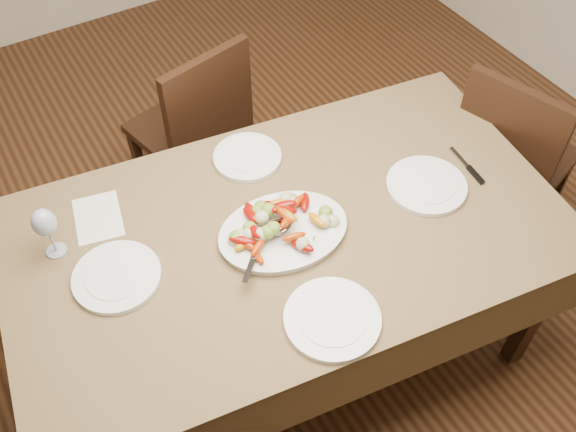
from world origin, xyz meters
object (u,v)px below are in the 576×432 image
(plate_right, at_px, (426,186))
(wine_glass, at_px, (48,231))
(chair_right, at_px, (515,157))
(plate_left, at_px, (117,277))
(plate_far, at_px, (247,157))
(dining_table, at_px, (288,292))
(chair_far, at_px, (187,128))
(plate_near, at_px, (332,319))
(serving_platter, at_px, (283,233))

(plate_right, bearing_deg, wine_glass, 161.95)
(chair_right, height_order, plate_left, chair_right)
(plate_left, distance_m, plate_far, 0.65)
(dining_table, relative_size, chair_right, 1.94)
(chair_right, relative_size, plate_right, 3.40)
(chair_far, xyz_separation_m, plate_near, (-0.10, -1.29, 0.29))
(dining_table, bearing_deg, plate_left, 169.95)
(plate_left, bearing_deg, plate_right, -10.03)
(chair_far, height_order, wine_glass, wine_glass)
(plate_far, height_order, wine_glass, wine_glass)
(plate_left, bearing_deg, dining_table, -10.05)
(chair_far, relative_size, plate_left, 3.47)
(plate_near, xyz_separation_m, wine_glass, (-0.61, 0.67, 0.09))
(serving_platter, height_order, plate_right, serving_platter)
(wine_glass, bearing_deg, chair_right, -8.03)
(plate_near, height_order, wine_glass, wine_glass)
(serving_platter, height_order, plate_far, serving_platter)
(dining_table, height_order, plate_far, plate_far)
(plate_left, height_order, wine_glass, wine_glass)
(plate_left, relative_size, wine_glass, 1.34)
(chair_far, xyz_separation_m, wine_glass, (-0.71, -0.63, 0.39))
(plate_left, bearing_deg, plate_far, 23.15)
(plate_left, height_order, plate_near, same)
(plate_left, height_order, plate_far, same)
(dining_table, xyz_separation_m, plate_near, (-0.07, -0.37, 0.39))
(dining_table, distance_m, plate_right, 0.64)
(plate_far, bearing_deg, dining_table, -96.57)
(plate_right, height_order, plate_far, same)
(dining_table, bearing_deg, wine_glass, 156.41)
(plate_far, bearing_deg, plate_near, -98.70)
(dining_table, bearing_deg, plate_far, 83.43)
(dining_table, bearing_deg, plate_near, -100.71)
(serving_platter, relative_size, plate_right, 1.50)
(chair_far, xyz_separation_m, chair_right, (1.12, -0.88, 0.00))
(plate_right, relative_size, wine_glass, 1.36)
(dining_table, distance_m, chair_far, 0.93)
(dining_table, bearing_deg, chair_far, 88.12)
(chair_right, distance_m, plate_right, 0.72)
(chair_right, bearing_deg, dining_table, 74.41)
(chair_right, bearing_deg, chair_far, 34.28)
(plate_far, relative_size, plate_near, 0.86)
(plate_right, xyz_separation_m, plate_far, (-0.47, 0.44, 0.00))
(chair_far, xyz_separation_m, plate_right, (0.48, -1.01, 0.29))
(dining_table, relative_size, serving_platter, 4.39)
(plate_far, bearing_deg, chair_far, 91.05)
(dining_table, height_order, plate_near, plate_near)
(chair_right, height_order, plate_near, chair_right)
(dining_table, height_order, plate_left, plate_left)
(dining_table, height_order, serving_platter, serving_platter)
(plate_right, bearing_deg, serving_platter, 172.21)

